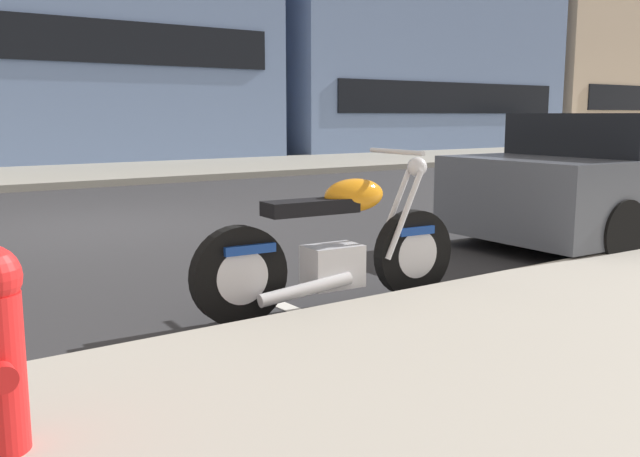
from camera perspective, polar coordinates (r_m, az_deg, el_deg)
ground_plane at (r=9.07m, az=-17.91°, el=0.06°), size 260.00×260.00×0.00m
sidewalk_far_curb at (r=21.65m, az=7.47°, el=5.71°), size 120.00×5.00×0.14m
parking_stall_stripe at (r=5.25m, az=-3.87°, el=-5.94°), size 0.12×2.20×0.01m
parked_motorcycle at (r=4.96m, az=1.28°, el=-1.69°), size 2.13×0.62×1.13m
parked_car_mid_block at (r=8.58m, az=23.93°, el=3.66°), size 4.34×1.97×1.40m
townhouse_mid_block at (r=30.23m, az=3.72°, el=15.21°), size 12.66×10.55×9.05m
townhouse_near_left at (r=39.61m, az=21.01°, el=13.74°), size 13.56×8.24×9.77m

